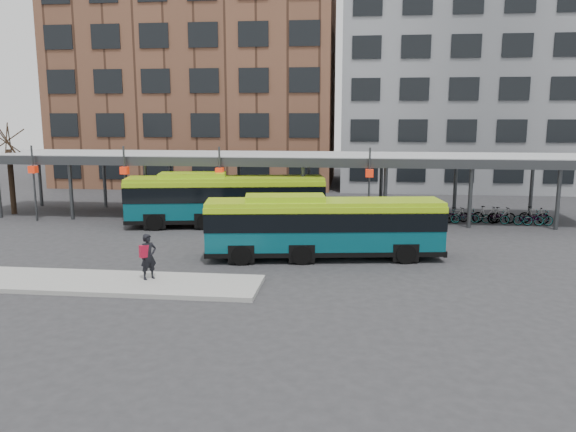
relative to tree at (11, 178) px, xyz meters
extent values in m
plane|color=#28282B|center=(18.00, -12.00, -2.43)|extent=(120.00, 120.00, 0.00)
cube|color=gray|center=(12.50, -15.00, -2.34)|extent=(14.00, 3.00, 0.18)
cube|color=#999B9E|center=(18.00, 1.00, 1.57)|extent=(40.00, 6.00, 0.35)
cube|color=#383A3D|center=(18.00, -2.00, 1.42)|extent=(40.00, 0.15, 0.55)
cylinder|color=#383A3D|center=(0.00, 3.50, -0.53)|extent=(0.24, 0.24, 3.80)
cylinder|color=#383A3D|center=(5.00, -1.50, -0.53)|extent=(0.24, 0.24, 3.80)
cylinder|color=#383A3D|center=(5.00, 3.50, -0.53)|extent=(0.24, 0.24, 3.80)
cylinder|color=#383A3D|center=(10.00, -1.50, -0.53)|extent=(0.24, 0.24, 3.80)
cylinder|color=#383A3D|center=(10.00, 3.50, -0.53)|extent=(0.24, 0.24, 3.80)
cylinder|color=#383A3D|center=(15.00, -1.50, -0.53)|extent=(0.24, 0.24, 3.80)
cylinder|color=#383A3D|center=(15.00, 3.50, -0.53)|extent=(0.24, 0.24, 3.80)
cylinder|color=#383A3D|center=(20.00, -1.50, -0.53)|extent=(0.24, 0.24, 3.80)
cylinder|color=#383A3D|center=(20.00, 3.50, -0.53)|extent=(0.24, 0.24, 3.80)
cylinder|color=#383A3D|center=(25.00, -1.50, -0.53)|extent=(0.24, 0.24, 3.80)
cylinder|color=#383A3D|center=(25.00, 3.50, -0.53)|extent=(0.24, 0.24, 3.80)
cylinder|color=#383A3D|center=(30.00, -1.50, -0.53)|extent=(0.24, 0.24, 3.80)
cylinder|color=#383A3D|center=(30.00, 3.50, -0.53)|extent=(0.24, 0.24, 3.80)
cylinder|color=#383A3D|center=(35.00, -1.50, -0.53)|extent=(0.24, 0.24, 3.80)
cylinder|color=#383A3D|center=(35.00, 3.50, -0.53)|extent=(0.24, 0.24, 3.80)
cylinder|color=#383A3D|center=(3.00, -2.30, -0.03)|extent=(0.12, 0.12, 4.80)
cube|color=red|center=(3.00, -2.30, 0.87)|extent=(0.45, 0.45, 0.45)
cylinder|color=#383A3D|center=(9.00, -2.30, -0.03)|extent=(0.12, 0.12, 4.80)
cube|color=red|center=(9.00, -2.30, 0.87)|extent=(0.45, 0.45, 0.45)
cylinder|color=#383A3D|center=(15.00, -2.30, -0.03)|extent=(0.12, 0.12, 4.80)
cube|color=red|center=(15.00, -2.30, 0.87)|extent=(0.45, 0.45, 0.45)
cylinder|color=#383A3D|center=(24.00, -2.30, -0.03)|extent=(0.12, 0.12, 4.80)
cube|color=red|center=(24.00, -2.30, 0.87)|extent=(0.45, 0.45, 0.45)
cylinder|color=black|center=(0.00, 0.00, -0.23)|extent=(0.36, 0.36, 4.40)
cylinder|color=black|center=(0.10, 0.00, 2.37)|extent=(0.08, 1.63, 1.59)
cylinder|color=black|center=(0.00, 0.10, 2.37)|extent=(1.63, 0.13, 1.59)
cylinder|color=black|center=(-0.10, -0.01, 2.37)|extent=(0.15, 1.63, 1.59)
cylinder|color=black|center=(0.00, -0.10, 2.37)|extent=(1.63, 0.10, 1.59)
cube|color=brown|center=(8.00, 20.00, 8.57)|extent=(26.00, 14.00, 22.00)
cube|color=slate|center=(34.00, 20.00, 7.57)|extent=(24.00, 14.00, 20.00)
cube|color=#074652|center=(21.71, -9.78, -0.98)|extent=(11.13, 3.84, 2.27)
cube|color=black|center=(21.71, -9.78, -0.52)|extent=(11.18, 3.90, 0.86)
cube|color=#90BB13|center=(21.71, -9.78, 0.25)|extent=(11.12, 3.75, 0.18)
cube|color=#90BB13|center=(19.92, -10.05, 0.43)|extent=(3.84, 2.15, 0.32)
cube|color=black|center=(21.71, -9.78, -2.01)|extent=(11.19, 3.90, 0.22)
cylinder|color=black|center=(25.48, -10.35, -1.98)|extent=(0.94, 0.40, 0.91)
cylinder|color=black|center=(25.15, -8.16, -1.98)|extent=(0.94, 0.40, 0.91)
cylinder|color=black|center=(20.80, -11.04, -1.98)|extent=(0.94, 0.40, 0.91)
cylinder|color=black|center=(20.47, -8.84, -1.98)|extent=(0.94, 0.40, 0.91)
cylinder|color=black|center=(18.10, -11.44, -1.98)|extent=(0.94, 0.40, 0.91)
cylinder|color=black|center=(17.77, -9.24, -1.98)|extent=(0.94, 0.40, 0.91)
cube|color=#074652|center=(15.42, -2.53, -0.86)|extent=(12.03, 4.46, 2.46)
cube|color=black|center=(15.42, -2.53, -0.37)|extent=(12.09, 4.52, 0.93)
cube|color=#90BB13|center=(15.42, -2.53, 0.46)|extent=(12.02, 4.36, 0.20)
cube|color=#90BB13|center=(13.48, -2.87, 0.66)|extent=(4.18, 2.42, 0.34)
cube|color=black|center=(15.42, -2.53, -1.97)|extent=(12.10, 4.52, 0.24)
cylinder|color=black|center=(19.49, -3.04, -1.94)|extent=(1.02, 0.46, 0.98)
cylinder|color=black|center=(19.08, -0.67, -1.94)|extent=(1.02, 0.46, 0.98)
cylinder|color=black|center=(14.46, -3.92, -1.94)|extent=(1.02, 0.46, 0.98)
cylinder|color=black|center=(14.05, -1.56, -1.94)|extent=(1.02, 0.46, 0.98)
cylinder|color=black|center=(11.56, -4.43, -1.94)|extent=(1.02, 0.46, 0.98)
cylinder|color=black|center=(11.15, -2.07, -1.94)|extent=(1.02, 0.46, 0.98)
imported|color=black|center=(14.96, -14.57, -1.33)|extent=(0.78, 0.79, 1.84)
cube|color=maroon|center=(14.84, -14.70, -1.09)|extent=(0.38, 0.38, 0.49)
imported|color=slate|center=(28.93, 0.01, -2.00)|extent=(1.76, 1.11, 0.87)
imported|color=slate|center=(29.59, 0.13, -1.95)|extent=(1.68, 0.98, 0.98)
imported|color=slate|center=(30.14, 0.16, -2.00)|extent=(1.72, 0.73, 0.88)
imported|color=slate|center=(31.43, 0.18, -1.89)|extent=(1.80, 0.53, 1.08)
imported|color=slate|center=(31.90, 0.00, -2.00)|extent=(1.74, 0.94, 0.87)
imported|color=slate|center=(32.28, 0.06, -1.91)|extent=(1.81, 0.74, 1.06)
imported|color=slate|center=(33.78, -0.32, -1.96)|extent=(1.84, 0.69, 0.96)
imported|color=slate|center=(34.32, 0.35, -1.90)|extent=(1.84, 0.94, 1.06)
imported|color=slate|center=(34.32, -0.35, -1.95)|extent=(1.86, 0.72, 0.96)
camera|label=1|loc=(22.95, -35.52, 4.21)|focal=35.00mm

